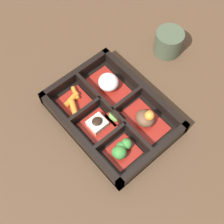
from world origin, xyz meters
name	(u,v)px	position (x,y,z in m)	size (l,w,h in m)	color
ground_plane	(112,117)	(0.00, 0.00, 0.00)	(3.00, 3.00, 0.00)	#4C3523
bento_base	(112,116)	(0.00, 0.00, 0.01)	(0.28, 0.21, 0.01)	black
bento_rim	(111,113)	(0.00, 0.00, 0.02)	(0.28, 0.21, 0.04)	black
bowl_rice	(108,84)	(-0.06, 0.04, 0.03)	(0.11, 0.07, 0.04)	maroon
bowl_stew	(145,119)	(0.06, 0.04, 0.03)	(0.11, 0.07, 0.05)	maroon
bowl_carrots	(74,102)	(-0.08, -0.05, 0.02)	(0.07, 0.07, 0.02)	maroon
bowl_tofu	(98,125)	(0.00, -0.04, 0.02)	(0.07, 0.07, 0.03)	maroon
bowl_greens	(121,150)	(0.08, -0.05, 0.02)	(0.06, 0.07, 0.04)	maroon
bowl_pickles	(114,117)	(0.01, 0.00, 0.02)	(0.04, 0.03, 0.01)	maroon
tea_cup	(169,42)	(-0.05, 0.24, 0.03)	(0.07, 0.07, 0.06)	#424C38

